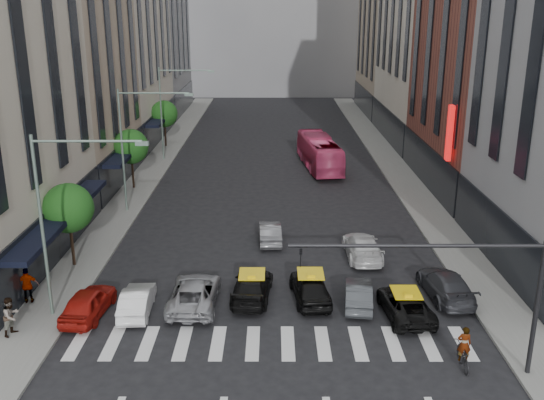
{
  "coord_description": "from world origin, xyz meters",
  "views": [
    {
      "loc": [
        -0.08,
        -22.81,
        14.63
      ],
      "look_at": [
        -0.14,
        10.46,
        4.0
      ],
      "focal_mm": 40.0,
      "sensor_mm": 36.0,
      "label": 1
    }
  ],
  "objects_px": {
    "car_red": "(88,303)",
    "bus": "(319,153)",
    "taxi_left": "(252,286)",
    "pedestrian_far": "(28,285)",
    "taxi_center": "(310,287)",
    "streetlamp_mid": "(134,134)",
    "car_white_front": "(137,300)",
    "motorcycle": "(463,355)",
    "streetlamp_far": "(170,101)",
    "pedestrian_near": "(11,316)",
    "streetlamp_near": "(60,203)"
  },
  "relations": [
    {
      "from": "bus",
      "to": "motorcycle",
      "type": "distance_m",
      "value": 33.55
    },
    {
      "from": "pedestrian_near",
      "to": "bus",
      "type": "bearing_deg",
      "value": -8.05
    },
    {
      "from": "taxi_left",
      "to": "taxi_center",
      "type": "xyz_separation_m",
      "value": [
        3.03,
        -0.21,
        0.06
      ]
    },
    {
      "from": "streetlamp_mid",
      "to": "taxi_left",
      "type": "relative_size",
      "value": 1.91
    },
    {
      "from": "streetlamp_near",
      "to": "motorcycle",
      "type": "bearing_deg",
      "value": -13.42
    },
    {
      "from": "streetlamp_far",
      "to": "pedestrian_near",
      "type": "relative_size",
      "value": 4.84
    },
    {
      "from": "streetlamp_far",
      "to": "taxi_left",
      "type": "height_order",
      "value": "streetlamp_far"
    },
    {
      "from": "streetlamp_mid",
      "to": "streetlamp_far",
      "type": "xyz_separation_m",
      "value": [
        0.0,
        16.0,
        0.0
      ]
    },
    {
      "from": "streetlamp_near",
      "to": "car_red",
      "type": "relative_size",
      "value": 2.13
    },
    {
      "from": "car_red",
      "to": "pedestrian_near",
      "type": "xyz_separation_m",
      "value": [
        -2.92,
        -2.03,
        0.36
      ]
    },
    {
      "from": "taxi_center",
      "to": "pedestrian_far",
      "type": "xyz_separation_m",
      "value": [
        -14.46,
        -0.54,
        0.35
      ]
    },
    {
      "from": "streetlamp_near",
      "to": "streetlamp_mid",
      "type": "distance_m",
      "value": 16.0
    },
    {
      "from": "car_red",
      "to": "pedestrian_near",
      "type": "distance_m",
      "value": 3.58
    },
    {
      "from": "taxi_center",
      "to": "streetlamp_mid",
      "type": "bearing_deg",
      "value": -56.54
    },
    {
      "from": "bus",
      "to": "pedestrian_far",
      "type": "distance_m",
      "value": 32.53
    },
    {
      "from": "car_red",
      "to": "taxi_center",
      "type": "height_order",
      "value": "taxi_center"
    },
    {
      "from": "streetlamp_mid",
      "to": "car_red",
      "type": "height_order",
      "value": "streetlamp_mid"
    },
    {
      "from": "taxi_left",
      "to": "pedestrian_far",
      "type": "height_order",
      "value": "pedestrian_far"
    },
    {
      "from": "streetlamp_near",
      "to": "pedestrian_near",
      "type": "height_order",
      "value": "streetlamp_near"
    },
    {
      "from": "taxi_left",
      "to": "streetlamp_near",
      "type": "bearing_deg",
      "value": 17.56
    },
    {
      "from": "motorcycle",
      "to": "pedestrian_far",
      "type": "xyz_separation_m",
      "value": [
        -20.6,
        5.53,
        0.6
      ]
    },
    {
      "from": "streetlamp_near",
      "to": "pedestrian_far",
      "type": "distance_m",
      "value": 5.58
    },
    {
      "from": "pedestrian_near",
      "to": "car_white_front",
      "type": "bearing_deg",
      "value": -45.72
    },
    {
      "from": "taxi_left",
      "to": "motorcycle",
      "type": "xyz_separation_m",
      "value": [
        9.18,
        -6.29,
        -0.18
      ]
    },
    {
      "from": "car_red",
      "to": "bus",
      "type": "relative_size",
      "value": 0.39
    },
    {
      "from": "streetlamp_near",
      "to": "taxi_center",
      "type": "distance_m",
      "value": 13.09
    },
    {
      "from": "taxi_center",
      "to": "car_white_front",
      "type": "bearing_deg",
      "value": 2.31
    },
    {
      "from": "taxi_center",
      "to": "pedestrian_near",
      "type": "xyz_separation_m",
      "value": [
        -13.99,
        -3.73,
        0.33
      ]
    },
    {
      "from": "car_white_front",
      "to": "motorcycle",
      "type": "bearing_deg",
      "value": 159.69
    },
    {
      "from": "bus",
      "to": "pedestrian_far",
      "type": "height_order",
      "value": "bus"
    },
    {
      "from": "streetlamp_far",
      "to": "car_red",
      "type": "distance_m",
      "value": 32.36
    },
    {
      "from": "car_white_front",
      "to": "motorcycle",
      "type": "height_order",
      "value": "car_white_front"
    },
    {
      "from": "streetlamp_mid",
      "to": "pedestrian_near",
      "type": "xyz_separation_m",
      "value": [
        -2.08,
        -17.96,
        -4.83
      ]
    },
    {
      "from": "streetlamp_near",
      "to": "car_white_front",
      "type": "height_order",
      "value": "streetlamp_near"
    },
    {
      "from": "streetlamp_far",
      "to": "pedestrian_far",
      "type": "xyz_separation_m",
      "value": [
        -2.56,
        -30.77,
        -4.81
      ]
    },
    {
      "from": "car_white_front",
      "to": "streetlamp_far",
      "type": "bearing_deg",
      "value": -86.94
    },
    {
      "from": "bus",
      "to": "pedestrian_far",
      "type": "xyz_separation_m",
      "value": [
        -16.9,
        -27.79,
        -0.41
      ]
    },
    {
      "from": "car_white_front",
      "to": "taxi_left",
      "type": "height_order",
      "value": "taxi_left"
    },
    {
      "from": "car_white_front",
      "to": "bus",
      "type": "height_order",
      "value": "bus"
    },
    {
      "from": "streetlamp_far",
      "to": "bus",
      "type": "bearing_deg",
      "value": -11.74
    },
    {
      "from": "taxi_center",
      "to": "pedestrian_far",
      "type": "relative_size",
      "value": 2.31
    },
    {
      "from": "car_white_front",
      "to": "motorcycle",
      "type": "xyz_separation_m",
      "value": [
        14.87,
        -4.73,
        -0.15
      ]
    },
    {
      "from": "streetlamp_near",
      "to": "streetlamp_far",
      "type": "height_order",
      "value": "same"
    },
    {
      "from": "streetlamp_far",
      "to": "car_white_front",
      "type": "distance_m",
      "value": 32.17
    },
    {
      "from": "streetlamp_mid",
      "to": "pedestrian_near",
      "type": "relative_size",
      "value": 4.84
    },
    {
      "from": "streetlamp_near",
      "to": "car_white_front",
      "type": "relative_size",
      "value": 2.26
    },
    {
      "from": "pedestrian_far",
      "to": "taxi_center",
      "type": "bearing_deg",
      "value": 170.79
    },
    {
      "from": "taxi_center",
      "to": "pedestrian_far",
      "type": "distance_m",
      "value": 14.48
    },
    {
      "from": "streetlamp_near",
      "to": "streetlamp_mid",
      "type": "bearing_deg",
      "value": 90.0
    },
    {
      "from": "streetlamp_mid",
      "to": "taxi_center",
      "type": "height_order",
      "value": "streetlamp_mid"
    }
  ]
}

